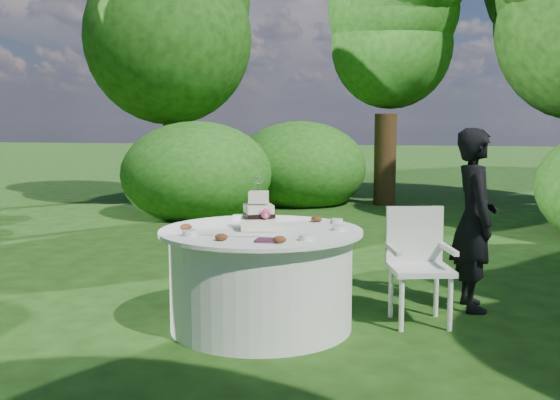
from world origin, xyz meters
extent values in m
plane|color=#18330E|center=(0.00, 0.00, 0.00)|extent=(80.00, 80.00, 0.00)
cube|color=#4D2138|center=(0.16, -0.49, 0.78)|extent=(0.14, 0.14, 0.02)
ellipsoid|color=silver|center=(-0.14, -0.33, 0.78)|extent=(0.48, 0.07, 0.01)
imported|color=black|center=(1.64, 0.87, 0.77)|extent=(0.47, 0.62, 1.54)
cylinder|color=silver|center=(0.00, 0.00, 0.37)|extent=(1.40, 1.40, 0.74)
cylinder|color=silver|center=(0.00, 0.00, 0.76)|extent=(1.56, 1.56, 0.03)
cube|color=white|center=(-0.01, -0.02, 0.82)|extent=(0.32, 0.32, 0.09)
cube|color=silver|center=(-0.01, -0.02, 0.92)|extent=(0.27, 0.27, 0.09)
cube|color=white|center=(-0.01, -0.02, 1.02)|extent=(0.16, 0.16, 0.09)
cube|color=black|center=(-0.01, -0.02, 0.89)|extent=(0.29, 0.29, 0.03)
sphere|color=#E24278|center=(0.06, -0.11, 0.91)|extent=(0.07, 0.07, 0.07)
cylinder|color=silver|center=(-0.01, -0.02, 1.09)|extent=(0.01, 0.01, 0.05)
torus|color=white|center=(-0.01, -0.02, 1.16)|extent=(0.07, 0.02, 0.07)
cube|color=white|center=(1.20, 0.34, 0.44)|extent=(0.56, 0.56, 0.04)
cube|color=silver|center=(1.15, 0.54, 0.68)|extent=(0.46, 0.16, 0.46)
cylinder|color=white|center=(1.07, 0.11, 0.21)|extent=(0.04, 0.04, 0.42)
cylinder|color=white|center=(1.43, 0.21, 0.21)|extent=(0.04, 0.04, 0.42)
cylinder|color=white|center=(0.97, 0.47, 0.21)|extent=(0.04, 0.04, 0.42)
cylinder|color=white|center=(1.33, 0.57, 0.21)|extent=(0.04, 0.04, 0.42)
cube|color=silver|center=(0.99, 0.28, 0.60)|extent=(0.15, 0.41, 0.04)
cube|color=white|center=(1.41, 0.40, 0.60)|extent=(0.15, 0.41, 0.04)
cylinder|color=silver|center=(0.53, 0.40, 0.79)|extent=(0.10, 0.10, 0.04)
cylinder|color=silver|center=(-0.43, -0.39, 0.79)|extent=(0.10, 0.10, 0.04)
cylinder|color=silver|center=(0.59, 0.07, 0.79)|extent=(0.10, 0.10, 0.04)
cylinder|color=silver|center=(-0.30, 0.44, 0.79)|extent=(0.10, 0.10, 0.04)
cylinder|color=silver|center=(0.42, -0.39, 0.79)|extent=(0.10, 0.10, 0.04)
ellipsoid|color=#562D16|center=(-0.15, -0.52, 0.79)|extent=(0.09, 0.09, 0.05)
ellipsoid|color=#562D16|center=(0.36, 0.45, 0.79)|extent=(0.09, 0.09, 0.05)
ellipsoid|color=#562D16|center=(0.26, -0.53, 0.79)|extent=(0.09, 0.09, 0.05)
ellipsoid|color=#562D16|center=(-0.55, -0.16, 0.79)|extent=(0.09, 0.09, 0.05)
camera|label=1|loc=(1.20, -4.80, 1.59)|focal=42.00mm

